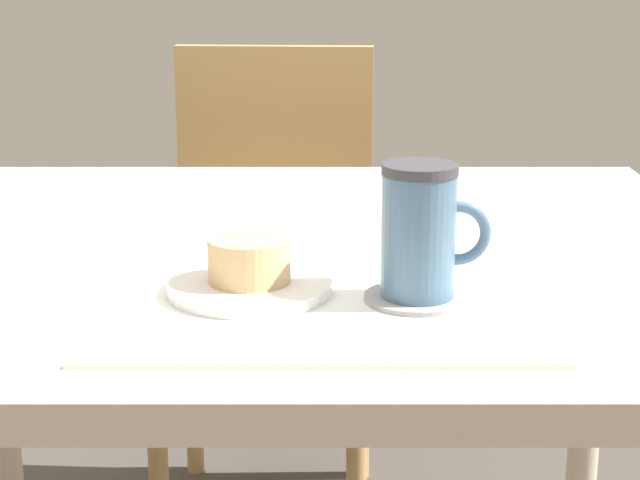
{
  "coord_description": "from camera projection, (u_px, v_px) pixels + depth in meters",
  "views": [
    {
      "loc": [
        0.04,
        -1.19,
        1.09
      ],
      "look_at": [
        0.04,
        -0.16,
        0.81
      ],
      "focal_mm": 60.0,
      "sensor_mm": 36.0,
      "label": 1
    }
  ],
  "objects": [
    {
      "name": "wooden_chair",
      "position": [
        269.0,
        267.0,
        2.06
      ],
      "size": [
        0.45,
        0.45,
        0.9
      ],
      "rotation": [
        0.0,
        0.0,
        3.08
      ],
      "color": "tan",
      "rests_on": "ground_plane"
    },
    {
      "name": "coffee_coaster",
      "position": [
        416.0,
        298.0,
        1.03
      ],
      "size": [
        0.1,
        0.1,
        0.0
      ],
      "primitive_type": "cylinder",
      "color": "#99999E",
      "rests_on": "placemat"
    },
    {
      "name": "pastry_plate",
      "position": [
        249.0,
        287.0,
        1.05
      ],
      "size": [
        0.16,
        0.16,
        0.01
      ],
      "primitive_type": "cylinder",
      "color": "white",
      "rests_on": "placemat"
    },
    {
      "name": "coffee_mug",
      "position": [
        420.0,
        231.0,
        1.01
      ],
      "size": [
        0.11,
        0.07,
        0.13
      ],
      "color": "slate",
      "rests_on": "coffee_coaster"
    },
    {
      "name": "pastry",
      "position": [
        249.0,
        260.0,
        1.04
      ],
      "size": [
        0.08,
        0.08,
        0.04
      ],
      "primitive_type": "cylinder",
      "color": "#E5BC7F",
      "rests_on": "pastry_plate"
    },
    {
      "name": "placemat",
      "position": [
        320.0,
        298.0,
        1.04
      ],
      "size": [
        0.42,
        0.36,
        0.0
      ],
      "primitive_type": "cube",
      "color": "white",
      "rests_on": "dining_table"
    },
    {
      "name": "dining_table",
      "position": [
        284.0,
        313.0,
        1.26
      ],
      "size": [
        1.05,
        0.89,
        0.76
      ],
      "color": "beige",
      "rests_on": "ground_plane"
    }
  ]
}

